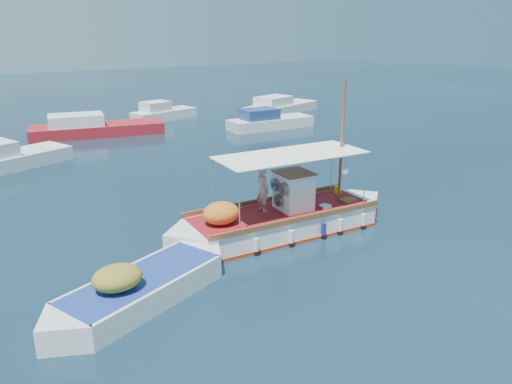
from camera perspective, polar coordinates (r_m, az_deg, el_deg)
ground at (r=19.56m, az=3.60°, el=-4.54°), size 160.00×160.00×0.00m
fishing_caique at (r=19.28m, az=2.90°, el=-3.19°), size 9.65×2.99×5.89m
dinghy at (r=15.10m, az=-13.01°, el=-10.89°), size 6.26×3.61×1.65m
bg_boat_nw at (r=31.28m, az=-26.92°, el=3.23°), size 7.26×4.80×1.80m
bg_boat_n at (r=38.70m, az=-18.12°, el=6.90°), size 9.72×4.42×1.80m
bg_boat_ne at (r=39.41m, az=1.40°, el=8.00°), size 6.85×2.38×1.80m
bg_boat_e at (r=46.69m, az=2.73°, el=9.62°), size 8.35×4.91×1.80m
bg_boat_far_n at (r=43.96m, az=-10.64°, el=8.78°), size 5.93×3.36×1.80m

